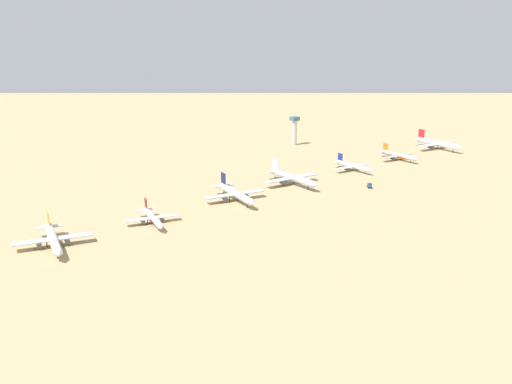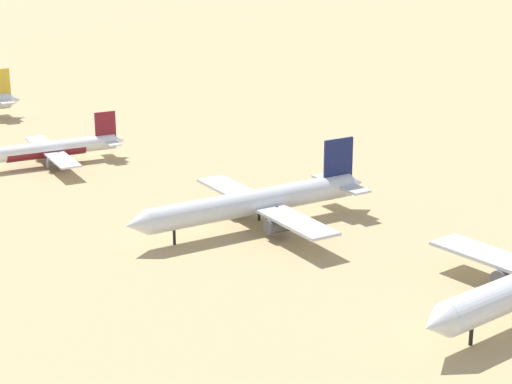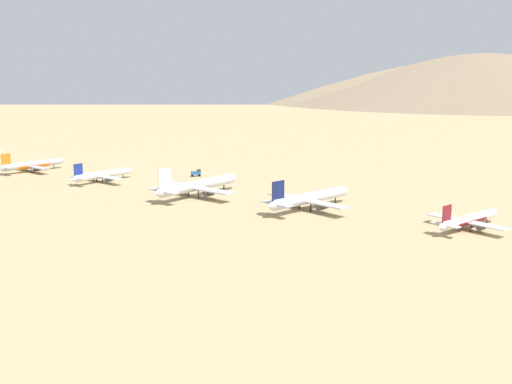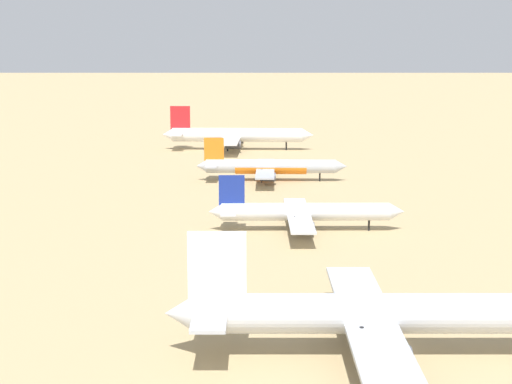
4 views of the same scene
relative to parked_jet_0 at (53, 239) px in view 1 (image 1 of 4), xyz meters
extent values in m
plane|color=tan|center=(-25.22, 182.39, -4.76)|extent=(2230.65, 2230.65, 0.00)
cylinder|color=silver|center=(0.39, -0.07, 0.19)|extent=(42.53, 11.85, 4.48)
cone|color=silver|center=(23.12, -4.12, 0.19)|extent=(4.48, 4.98, 4.39)
cone|color=silver|center=(-22.11, 3.94, 0.19)|extent=(3.95, 4.54, 4.03)
cube|color=gold|center=(-17.94, 3.20, 5.43)|extent=(6.45, 1.54, 8.25)
cube|color=silver|center=(-18.63, 3.32, 0.63)|extent=(6.19, 14.58, 0.42)
cube|color=silver|center=(-1.35, 0.24, -0.60)|extent=(12.83, 40.46, 0.53)
cylinder|color=#4C4C54|center=(0.81, 7.03, -2.22)|extent=(5.35, 3.54, 2.71)
cylinder|color=#4C4C54|center=(-1.67, -6.88, -2.22)|extent=(5.35, 3.54, 2.71)
cylinder|color=black|center=(16.25, -2.90, -2.51)|extent=(0.52, 0.52, 4.50)
cylinder|color=black|center=(-1.98, 3.46, -2.51)|extent=(0.52, 0.52, 4.50)
cylinder|color=black|center=(-3.05, -2.57, -2.51)|extent=(0.52, 0.52, 4.50)
cylinder|color=gold|center=(0.39, -0.07, -0.15)|extent=(23.75, 8.51, 4.49)
cylinder|color=white|center=(-5.13, 58.79, -0.81)|extent=(33.96, 9.65, 3.58)
cone|color=white|center=(13.01, 55.45, -0.81)|extent=(3.60, 3.99, 3.50)
cone|color=white|center=(-23.08, 62.10, -0.81)|extent=(3.17, 3.64, 3.22)
cube|color=maroon|center=(-19.75, 61.48, 3.38)|extent=(5.15, 1.26, 6.59)
cube|color=silver|center=(-20.30, 61.59, -0.45)|extent=(5.01, 11.65, 0.34)
cube|color=silver|center=(-6.51, 59.05, -1.44)|extent=(10.42, 32.32, 0.42)
cylinder|color=#4C4C54|center=(-4.75, 64.46, -2.73)|extent=(4.28, 2.84, 2.16)
cylinder|color=#4C4C54|center=(-6.80, 53.36, -2.73)|extent=(4.28, 2.84, 2.16)
cylinder|color=black|center=(7.53, 56.46, -2.96)|extent=(0.41, 0.41, 3.59)
cylinder|color=black|center=(-7.00, 61.62, -2.96)|extent=(0.41, 0.41, 3.59)
cylinder|color=black|center=(-7.88, 56.81, -2.96)|extent=(0.41, 0.41, 3.59)
cylinder|color=maroon|center=(-5.13, 58.79, -1.08)|extent=(18.97, 6.90, 3.58)
cylinder|color=silver|center=(-16.25, 123.57, 0.39)|extent=(44.36, 10.11, 4.66)
cone|color=silver|center=(7.58, 120.58, 0.39)|extent=(4.46, 5.02, 4.56)
cone|color=silver|center=(-39.85, 126.53, 0.39)|extent=(3.93, 4.59, 4.19)
cube|color=#141E51|center=(-35.47, 125.98, 5.84)|extent=(6.74, 1.26, 8.58)
cube|color=#B6BBC5|center=(-36.20, 126.07, 0.85)|extent=(5.72, 15.08, 0.44)
cube|color=#B6BBC5|center=(-18.08, 123.80, -0.43)|extent=(11.26, 42.11, 0.55)
cylinder|color=#4C4C54|center=(-16.19, 130.98, -2.11)|extent=(5.46, 3.44, 2.82)
cylinder|color=#4C4C54|center=(-18.02, 116.38, -2.11)|extent=(5.46, 3.44, 2.82)
cylinder|color=black|center=(0.38, 121.49, -2.42)|extent=(0.54, 0.54, 4.68)
cylinder|color=black|center=(-18.90, 127.11, -2.42)|extent=(0.54, 0.54, 4.68)
cylinder|color=black|center=(-19.69, 120.79, -2.42)|extent=(0.54, 0.54, 4.68)
cylinder|color=silver|center=(-27.60, 179.76, 0.70)|extent=(46.83, 4.98, 4.94)
cone|color=silver|center=(-2.11, 179.74, 0.70)|extent=(4.17, 4.85, 4.84)
cone|color=silver|center=(-52.83, 179.78, 0.70)|extent=(3.64, 4.45, 4.45)
cube|color=white|center=(-48.15, 179.77, 6.49)|extent=(7.15, 0.46, 9.10)
cube|color=#B6BBC5|center=(-48.93, 179.77, 1.20)|extent=(4.17, 15.61, 0.47)
cube|color=#B6BBC5|center=(-29.55, 179.76, -0.16)|extent=(6.54, 44.23, 0.59)
cylinder|color=#4C4C54|center=(-28.50, 187.56, -1.95)|extent=(5.46, 3.00, 2.99)
cylinder|color=#4C4C54|center=(-28.51, 171.95, -1.95)|extent=(5.46, 3.00, 2.99)
cylinder|color=black|center=(-9.80, 179.74, -2.28)|extent=(0.57, 0.57, 4.97)
cylinder|color=black|center=(-30.85, 183.14, -2.28)|extent=(0.57, 0.57, 4.97)
cylinder|color=black|center=(-30.85, 176.38, -2.28)|extent=(0.57, 0.57, 4.97)
cylinder|color=silver|center=(-33.23, 245.25, -0.74)|extent=(34.51, 3.87, 3.64)
cone|color=silver|center=(-14.45, 245.38, -0.74)|extent=(3.09, 3.59, 3.57)
cone|color=silver|center=(-51.82, 245.12, -0.74)|extent=(2.70, 3.29, 3.28)
cube|color=navy|center=(-48.37, 245.15, 3.53)|extent=(5.27, 0.37, 6.71)
cube|color=silver|center=(-48.94, 245.14, -0.37)|extent=(3.14, 11.52, 0.34)
cube|color=silver|center=(-34.67, 245.24, -1.37)|extent=(5.01, 32.61, 0.43)
cylinder|color=#4C4C54|center=(-33.94, 250.99, -2.69)|extent=(4.04, 2.23, 2.20)
cylinder|color=#4C4C54|center=(-33.86, 239.50, -2.69)|extent=(4.04, 2.23, 2.20)
cylinder|color=black|center=(-20.13, 245.34, -2.93)|extent=(0.42, 0.42, 3.66)
cylinder|color=black|center=(-35.64, 247.72, -2.93)|extent=(0.42, 0.42, 3.66)
cylinder|color=black|center=(-35.61, 242.74, -2.93)|extent=(0.42, 0.42, 3.66)
cylinder|color=#B2B7C1|center=(-39.28, 304.27, -0.55)|extent=(36.16, 4.62, 3.81)
cone|color=#B2B7C1|center=(-19.65, 303.83, -0.55)|extent=(3.29, 3.80, 3.73)
cone|color=#B2B7C1|center=(-58.72, 304.70, -0.55)|extent=(2.88, 3.49, 3.43)
cube|color=orange|center=(-55.11, 304.62, 3.91)|extent=(5.52, 0.47, 7.02)
cube|color=#A4A8B2|center=(-55.72, 304.63, -0.17)|extent=(3.48, 12.10, 0.36)
cube|color=#A4A8B2|center=(-40.79, 304.30, -1.22)|extent=(5.77, 34.18, 0.45)
cylinder|color=#4C4C54|center=(-39.85, 310.29, -2.60)|extent=(4.26, 2.40, 2.31)
cylinder|color=#4C4C54|center=(-40.12, 298.27, -2.60)|extent=(4.26, 2.40, 2.31)
cylinder|color=black|center=(-25.58, 303.96, -2.85)|extent=(0.44, 0.44, 3.83)
cylinder|color=black|center=(-41.73, 306.93, -2.85)|extent=(0.44, 0.44, 3.83)
cylinder|color=black|center=(-41.85, 301.72, -2.85)|extent=(0.44, 0.44, 3.83)
cylinder|color=orange|center=(-39.28, 304.27, -0.84)|extent=(19.92, 4.26, 3.82)
cylinder|color=white|center=(-50.22, 369.11, 0.68)|extent=(46.80, 6.64, 4.92)
cone|color=white|center=(-24.83, 368.17, 0.68)|extent=(4.32, 4.98, 4.83)
cone|color=white|center=(-75.34, 370.03, 0.68)|extent=(3.79, 4.56, 4.43)
cube|color=red|center=(-70.68, 369.86, 6.45)|extent=(7.14, 0.72, 9.07)
cube|color=silver|center=(-71.45, 369.89, 1.17)|extent=(4.72, 15.69, 0.47)
cube|color=silver|center=(-52.16, 369.18, -0.18)|extent=(8.10, 44.27, 0.58)
cylinder|color=#4C4C54|center=(-50.84, 376.91, -1.96)|extent=(5.55, 3.18, 2.98)
cylinder|color=#4C4C54|center=(-51.41, 361.37, -1.96)|extent=(5.55, 3.18, 2.98)
cylinder|color=black|center=(-32.50, 368.45, -2.29)|extent=(0.57, 0.57, 4.95)
cylinder|color=black|center=(-53.33, 372.59, -2.29)|extent=(0.57, 0.57, 4.95)
cylinder|color=black|center=(-53.58, 365.86, -2.29)|extent=(0.57, 0.57, 4.95)
cube|color=#1E5999|center=(10.33, 219.57, -2.81)|extent=(5.62, 4.75, 1.70)
cube|color=#333338|center=(11.76, 218.65, -1.41)|extent=(2.63, 2.72, 1.10)
cylinder|color=black|center=(12.62, 219.47, -4.21)|extent=(1.11, 0.89, 1.10)
cylinder|color=black|center=(11.37, 217.54, -4.21)|extent=(1.11, 0.89, 1.10)
cylinder|color=black|center=(9.30, 221.61, -4.21)|extent=(1.11, 0.89, 1.10)
cylinder|color=black|center=(8.05, 219.68, -4.21)|extent=(1.11, 0.89, 1.10)
cylinder|color=beige|center=(-142.98, 272.72, 7.05)|extent=(4.80, 4.80, 23.63)
cube|color=#3F6B7A|center=(-142.98, 272.72, 20.66)|extent=(7.20, 7.20, 3.60)
cone|color=#7A6854|center=(-1001.42, 618.47, 64.89)|extent=(622.74, 622.74, 139.29)
camera|label=1|loc=(297.19, -77.86, 107.22)|focal=41.51mm
camera|label=2|loc=(82.74, 248.51, 52.13)|focal=62.82mm
camera|label=3|loc=(-229.75, -24.39, 55.30)|focal=43.50mm
camera|label=4|loc=(-43.41, 87.92, 33.43)|focal=55.10mm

